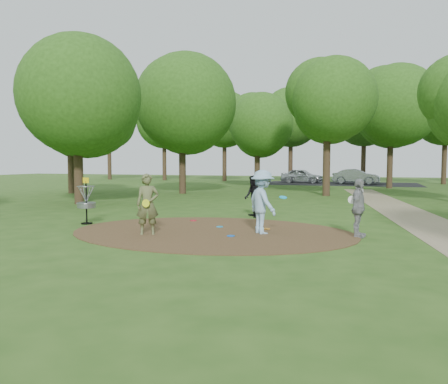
% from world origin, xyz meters
% --- Properties ---
extents(ground, '(100.00, 100.00, 0.00)m').
position_xyz_m(ground, '(0.00, 0.00, 0.00)').
color(ground, '#2D5119').
rests_on(ground, ground).
extents(dirt_clearing, '(8.40, 8.40, 0.02)m').
position_xyz_m(dirt_clearing, '(0.00, 0.00, 0.01)').
color(dirt_clearing, '#47301C').
rests_on(dirt_clearing, ground).
extents(footpath, '(7.55, 39.89, 0.01)m').
position_xyz_m(footpath, '(6.50, 2.00, 0.01)').
color(footpath, '#8C7A5B').
rests_on(footpath, ground).
extents(parking_lot, '(14.00, 8.00, 0.01)m').
position_xyz_m(parking_lot, '(2.00, 30.00, 0.00)').
color(parking_lot, black).
rests_on(parking_lot, ground).
extents(player_observer_with_disc, '(0.75, 0.66, 1.73)m').
position_xyz_m(player_observer_with_disc, '(-1.53, -1.02, 0.87)').
color(player_observer_with_disc, '#5D6339').
rests_on(player_observer_with_disc, ground).
extents(player_throwing_with_disc, '(1.40, 1.33, 1.83)m').
position_xyz_m(player_throwing_with_disc, '(1.49, 0.16, 0.91)').
color(player_throwing_with_disc, '#96C0E1').
rests_on(player_throwing_with_disc, ground).
extents(player_walking_with_disc, '(0.91, 0.96, 1.56)m').
position_xyz_m(player_walking_with_disc, '(0.32, 3.72, 0.78)').
color(player_walking_with_disc, black).
rests_on(player_walking_with_disc, ground).
extents(player_waiting_with_disc, '(0.56, 0.99, 1.60)m').
position_xyz_m(player_waiting_with_disc, '(4.11, 0.45, 0.80)').
color(player_waiting_with_disc, gray).
rests_on(player_waiting_with_disc, ground).
extents(disc_ground_cyan, '(0.22, 0.22, 0.02)m').
position_xyz_m(disc_ground_cyan, '(-0.04, 0.90, 0.03)').
color(disc_ground_cyan, '#198BC8').
rests_on(disc_ground_cyan, dirt_clearing).
extents(disc_ground_blue, '(0.22, 0.22, 0.02)m').
position_xyz_m(disc_ground_blue, '(0.78, -0.60, 0.03)').
color(disc_ground_blue, blue).
rests_on(disc_ground_blue, dirt_clearing).
extents(disc_ground_red, '(0.22, 0.22, 0.02)m').
position_xyz_m(disc_ground_red, '(-1.37, 1.98, 0.03)').
color(disc_ground_red, red).
rests_on(disc_ground_red, dirt_clearing).
extents(car_left, '(4.15, 2.05, 1.36)m').
position_xyz_m(car_left, '(-1.62, 30.44, 0.68)').
color(car_left, '#B3B8BB').
rests_on(car_left, ground).
extents(car_right, '(4.28, 1.79, 1.38)m').
position_xyz_m(car_right, '(3.40, 30.07, 0.69)').
color(car_right, '#B5B7BE').
rests_on(car_right, ground).
extents(disc_ground_orange, '(0.22, 0.22, 0.02)m').
position_xyz_m(disc_ground_orange, '(1.44, 0.95, 0.03)').
color(disc_ground_orange, orange).
rests_on(disc_ground_orange, dirt_clearing).
extents(disc_golf_basket, '(0.63, 0.63, 1.54)m').
position_xyz_m(disc_golf_basket, '(-4.50, 0.30, 0.87)').
color(disc_golf_basket, black).
rests_on(disc_golf_basket, ground).
extents(tree_ring, '(37.31, 45.30, 9.22)m').
position_xyz_m(tree_ring, '(2.49, 10.01, 5.28)').
color(tree_ring, '#332316').
rests_on(tree_ring, ground).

